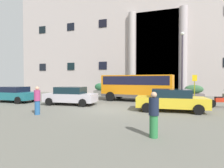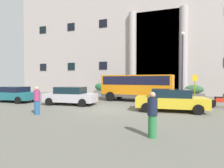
# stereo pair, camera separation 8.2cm
# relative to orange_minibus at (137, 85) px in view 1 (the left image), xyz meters

# --- Properties ---
(ground_plane) EXTENTS (80.00, 64.00, 0.12)m
(ground_plane) POSITION_rel_orange_minibus_xyz_m (-1.00, -5.50, -1.58)
(ground_plane) COLOR #626158
(office_building_facade) EXTENTS (40.79, 9.76, 18.99)m
(office_building_facade) POSITION_rel_orange_minibus_xyz_m (-0.99, 11.97, 7.96)
(office_building_facade) COLOR #B1A4A0
(office_building_facade) RESTS_ON ground_plane
(orange_minibus) EXTENTS (6.91, 3.16, 2.52)m
(orange_minibus) POSITION_rel_orange_minibus_xyz_m (0.00, 0.00, 0.00)
(orange_minibus) COLOR orange
(orange_minibus) RESTS_ON ground_plane
(bus_stop_sign) EXTENTS (0.44, 0.08, 2.55)m
(bus_stop_sign) POSITION_rel_orange_minibus_xyz_m (5.37, 1.94, 0.06)
(bus_stop_sign) COLOR #949913
(bus_stop_sign) RESTS_ON ground_plane
(hedge_planter_entrance_right) EXTENTS (1.89, 0.77, 1.21)m
(hedge_planter_entrance_right) POSITION_rel_orange_minibus_xyz_m (-0.16, 5.19, -0.94)
(hedge_planter_entrance_right) COLOR slate
(hedge_planter_entrance_right) RESTS_ON ground_plane
(hedge_planter_east) EXTENTS (1.60, 0.89, 1.59)m
(hedge_planter_east) POSITION_rel_orange_minibus_xyz_m (-5.99, 5.23, -0.76)
(hedge_planter_east) COLOR slate
(hedge_planter_east) RESTS_ON ground_plane
(hedge_planter_entrance_left) EXTENTS (2.11, 0.97, 1.47)m
(hedge_planter_entrance_left) POSITION_rel_orange_minibus_xyz_m (5.72, 5.06, -0.81)
(hedge_planter_entrance_left) COLOR slate
(hedge_planter_entrance_left) RESTS_ON ground_plane
(parked_hatchback_near) EXTENTS (4.38, 2.15, 1.49)m
(parked_hatchback_near) POSITION_rel_orange_minibus_xyz_m (-4.85, -4.22, -0.77)
(parked_hatchback_near) COLOR #B7B0B9
(parked_hatchback_near) RESTS_ON ground_plane
(white_taxi_kerbside) EXTENTS (4.34, 2.07, 1.43)m
(white_taxi_kerbside) POSITION_rel_orange_minibus_xyz_m (-10.86, -4.29, -0.79)
(white_taxi_kerbside) COLOR #1E646E
(white_taxi_kerbside) RESTS_ON ground_plane
(parked_coupe_end) EXTENTS (4.58, 2.33, 1.45)m
(parked_coupe_end) POSITION_rel_orange_minibus_xyz_m (3.03, -4.68, -0.78)
(parked_coupe_end) COLOR gold
(parked_coupe_end) RESTS_ON ground_plane
(scooter_by_planter) EXTENTS (2.05, 0.55, 0.89)m
(scooter_by_planter) POSITION_rel_orange_minibus_xyz_m (-7.26, -2.46, -1.06)
(scooter_by_planter) COLOR black
(scooter_by_planter) RESTS_ON ground_plane
(motorcycle_far_end) EXTENTS (1.91, 0.73, 0.89)m
(motorcycle_far_end) POSITION_rel_orange_minibus_xyz_m (6.58, -2.16, -1.07)
(motorcycle_far_end) COLOR black
(motorcycle_far_end) RESTS_ON ground_plane
(pedestrian_man_red_shirt) EXTENTS (0.36, 0.36, 1.66)m
(pedestrian_man_red_shirt) POSITION_rel_orange_minibus_xyz_m (2.38, -10.47, -0.69)
(pedestrian_man_red_shirt) COLOR #28723C
(pedestrian_man_red_shirt) RESTS_ON ground_plane
(pedestrian_woman_with_bag) EXTENTS (0.36, 0.36, 1.68)m
(pedestrian_woman_with_bag) POSITION_rel_orange_minibus_xyz_m (-4.57, -8.40, -0.68)
(pedestrian_woman_with_bag) COLOR #24548A
(pedestrian_woman_with_bag) RESTS_ON ground_plane
(lamppost_plaza_centre) EXTENTS (0.40, 0.40, 7.24)m
(lamppost_plaza_centre) POSITION_rel_orange_minibus_xyz_m (4.31, 3.42, 2.72)
(lamppost_plaza_centre) COLOR #38313F
(lamppost_plaza_centre) RESTS_ON ground_plane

